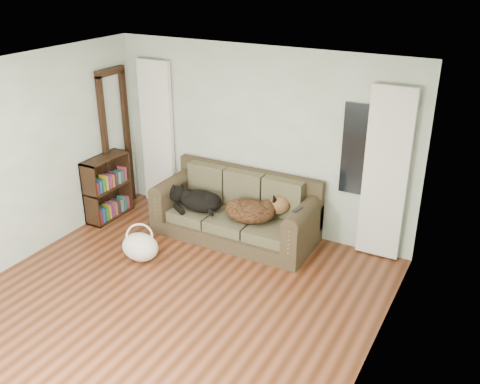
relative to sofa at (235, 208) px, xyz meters
The scene contains 14 objects.
floor 2.03m from the sofa, 86.97° to the right, with size 5.00×5.00×0.00m, color #421F0F.
ceiling 2.92m from the sofa, 86.97° to the right, with size 5.00×5.00×0.00m, color white.
wall_back 1.00m from the sofa, 78.72° to the left, with size 4.50×0.04×2.60m, color silver.
wall_right 3.19m from the sofa, 39.99° to the right, with size 0.04×5.00×2.60m, color silver.
curtain_left 1.80m from the sofa, 164.41° to the left, with size 0.55×0.08×2.25m, color white.
curtain_right 2.08m from the sofa, 13.15° to the left, with size 0.55×0.08×2.25m, color white.
window_pane 1.89m from the sofa, 17.66° to the left, with size 0.50×0.03×1.20m, color black.
door_casing 2.18m from the sofa, behind, with size 0.07×0.60×2.10m, color black.
sofa is the anchor object (origin of this frame).
dog_black_lab 0.56m from the sofa, behind, with size 0.66×0.46×0.28m, color black.
dog_shepherd 0.32m from the sofa, ahead, with size 0.73×0.52×0.32m, color black.
tv_remote 1.05m from the sofa, ahead, with size 0.06×0.20×0.02m, color black.
tote_bag 1.40m from the sofa, 124.80° to the right, with size 0.51×0.39×0.37m, color silver.
bookshelf 2.02m from the sofa, behind, with size 0.29×0.77×0.96m, color black.
Camera 1 is at (3.13, -3.86, 3.68)m, focal length 40.00 mm.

